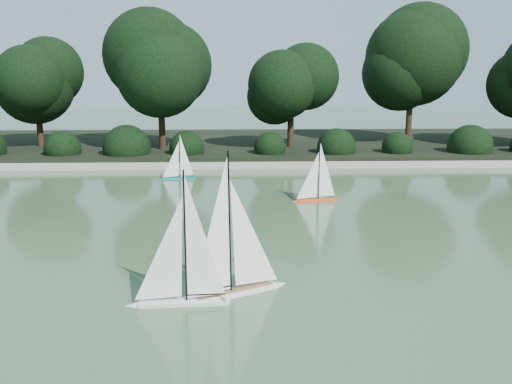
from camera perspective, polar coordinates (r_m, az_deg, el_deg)
ground at (r=7.19m, az=4.17°, el=-9.49°), size 80.00×80.00×0.00m
pond_coping at (r=15.88m, az=0.67°, el=2.72°), size 40.00×0.35×0.18m
far_bank at (r=19.83m, az=0.12°, el=4.73°), size 40.00×8.00×0.30m
tree_line at (r=18.20m, az=4.28°, el=11.92°), size 26.31×3.93×4.39m
shrub_hedge at (r=16.72m, az=0.53°, el=4.43°), size 29.10×1.10×1.10m
sailboat_white_a at (r=6.66m, az=-8.22°, el=-8.97°), size 1.23×0.27×1.68m
sailboat_white_b at (r=6.92m, az=-1.38°, el=-7.83°), size 1.27×0.80×1.85m
sailboat_orange at (r=11.85m, az=5.76°, el=0.10°), size 0.99×0.31×1.35m
sailboat_teal at (r=14.38m, az=-8.02°, el=2.07°), size 0.92×0.29×1.25m
race_buoy at (r=8.17m, az=-1.87°, el=-6.82°), size 0.13×0.13×0.13m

